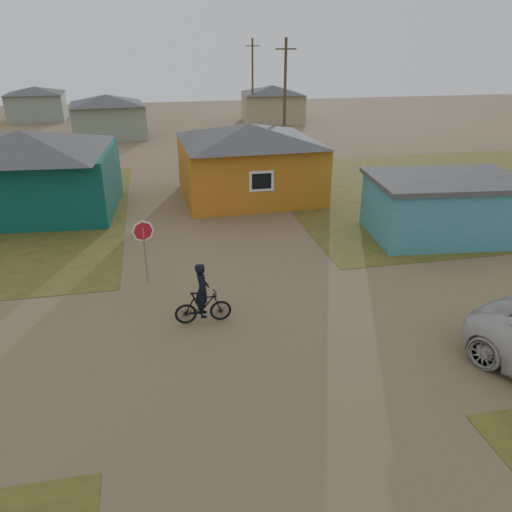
# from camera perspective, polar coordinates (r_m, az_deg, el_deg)

# --- Properties ---
(ground) EXTENTS (120.00, 120.00, 0.00)m
(ground) POSITION_cam_1_polar(r_m,az_deg,el_deg) (14.42, 0.18, -9.63)
(ground) COLOR #7D6648
(grass_ne) EXTENTS (20.00, 18.00, 0.00)m
(grass_ne) POSITION_cam_1_polar(r_m,az_deg,el_deg) (30.81, 21.31, 7.12)
(grass_ne) COLOR brown
(grass_ne) RESTS_ON ground
(house_teal) EXTENTS (8.93, 7.08, 4.00)m
(house_teal) POSITION_cam_1_polar(r_m,az_deg,el_deg) (26.65, -24.74, 8.77)
(house_teal) COLOR #0B3F38
(house_teal) RESTS_ON ground
(house_yellow) EXTENTS (7.72, 6.76, 3.90)m
(house_yellow) POSITION_cam_1_polar(r_m,az_deg,el_deg) (26.93, -0.76, 10.93)
(house_yellow) COLOR #BB6F1C
(house_yellow) RESTS_ON ground
(shed_turquoise) EXTENTS (6.71, 4.93, 2.60)m
(shed_turquoise) POSITION_cam_1_polar(r_m,az_deg,el_deg) (22.85, 20.65, 5.29)
(shed_turquoise) COLOR teal
(shed_turquoise) RESTS_ON ground
(house_pale_west) EXTENTS (7.04, 6.15, 3.60)m
(house_pale_west) POSITION_cam_1_polar(r_m,az_deg,el_deg) (46.33, -16.55, 15.15)
(house_pale_west) COLOR gray
(house_pale_west) RESTS_ON ground
(house_beige_east) EXTENTS (6.95, 6.05, 3.60)m
(house_beige_east) POSITION_cam_1_polar(r_m,az_deg,el_deg) (53.63, 1.91, 17.08)
(house_beige_east) COLOR #9B8E6E
(house_beige_east) RESTS_ON ground
(house_pale_north) EXTENTS (6.28, 5.81, 3.40)m
(house_pale_north) POSITION_cam_1_polar(r_m,az_deg,el_deg) (59.26, -23.79, 15.72)
(house_pale_north) COLOR gray
(house_pale_north) RESTS_ON ground
(utility_pole_near) EXTENTS (1.40, 0.20, 8.00)m
(utility_pole_near) POSITION_cam_1_polar(r_m,az_deg,el_deg) (35.18, 3.31, 17.39)
(utility_pole_near) COLOR #4C3D2E
(utility_pole_near) RESTS_ON ground
(utility_pole_far) EXTENTS (1.40, 0.20, 8.00)m
(utility_pole_far) POSITION_cam_1_polar(r_m,az_deg,el_deg) (50.93, -0.40, 19.33)
(utility_pole_far) COLOR #4C3D2E
(utility_pole_far) RESTS_ON ground
(stop_sign) EXTENTS (0.75, 0.15, 2.31)m
(stop_sign) POSITION_cam_1_polar(r_m,az_deg,el_deg) (17.37, -12.72, 2.11)
(stop_sign) COLOR gray
(stop_sign) RESTS_ON ground
(cyclist) EXTENTS (1.72, 0.62, 1.94)m
(cyclist) POSITION_cam_1_polar(r_m,az_deg,el_deg) (15.02, -6.10, -5.17)
(cyclist) COLOR black
(cyclist) RESTS_ON ground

